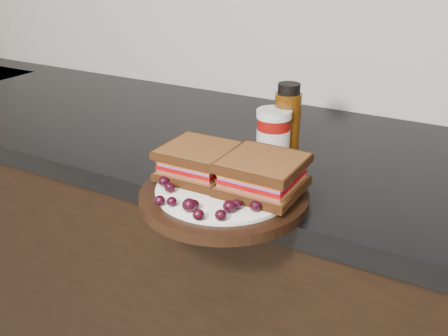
# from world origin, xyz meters

# --- Properties ---
(base_cabinets) EXTENTS (3.96, 0.58, 0.86)m
(base_cabinets) POSITION_xyz_m (0.00, 1.70, 0.43)
(base_cabinets) COLOR black
(base_cabinets) RESTS_ON ground_plane
(countertop) EXTENTS (3.98, 0.60, 0.04)m
(countertop) POSITION_xyz_m (0.00, 1.70, 0.88)
(countertop) COLOR black
(countertop) RESTS_ON base_cabinets
(plate) EXTENTS (0.28, 0.28, 0.02)m
(plate) POSITION_xyz_m (0.20, 1.42, 0.91)
(plate) COLOR black
(plate) RESTS_ON countertop
(sandwich_left) EXTENTS (0.12, 0.12, 0.05)m
(sandwich_left) POSITION_xyz_m (0.14, 1.44, 0.95)
(sandwich_left) COLOR brown
(sandwich_left) RESTS_ON plate
(sandwich_right) EXTENTS (0.12, 0.12, 0.06)m
(sandwich_right) POSITION_xyz_m (0.26, 1.44, 0.95)
(sandwich_right) COLOR brown
(sandwich_right) RESTS_ON plate
(grape_0) EXTENTS (0.02, 0.02, 0.02)m
(grape_0) POSITION_xyz_m (0.11, 1.38, 0.93)
(grape_0) COLOR black
(grape_0) RESTS_ON plate
(grape_1) EXTENTS (0.02, 0.02, 0.02)m
(grape_1) POSITION_xyz_m (0.14, 1.36, 0.93)
(grape_1) COLOR black
(grape_1) RESTS_ON plate
(grape_2) EXTENTS (0.02, 0.02, 0.02)m
(grape_2) POSITION_xyz_m (0.15, 1.32, 0.93)
(grape_2) COLOR black
(grape_2) RESTS_ON plate
(grape_3) EXTENTS (0.02, 0.02, 0.01)m
(grape_3) POSITION_xyz_m (0.17, 1.33, 0.93)
(grape_3) COLOR black
(grape_3) RESTS_ON plate
(grape_4) EXTENTS (0.02, 0.02, 0.02)m
(grape_4) POSITION_xyz_m (0.20, 1.33, 0.93)
(grape_4) COLOR black
(grape_4) RESTS_ON plate
(grape_5) EXTENTS (0.02, 0.02, 0.02)m
(grape_5) POSITION_xyz_m (0.20, 1.34, 0.93)
(grape_5) COLOR black
(grape_5) RESTS_ON plate
(grape_6) EXTENTS (0.02, 0.02, 0.02)m
(grape_6) POSITION_xyz_m (0.22, 1.31, 0.93)
(grape_6) COLOR black
(grape_6) RESTS_ON plate
(grape_7) EXTENTS (0.02, 0.02, 0.02)m
(grape_7) POSITION_xyz_m (0.25, 1.33, 0.93)
(grape_7) COLOR black
(grape_7) RESTS_ON plate
(grape_8) EXTENTS (0.02, 0.02, 0.02)m
(grape_8) POSITION_xyz_m (0.25, 1.35, 0.93)
(grape_8) COLOR black
(grape_8) RESTS_ON plate
(grape_9) EXTENTS (0.02, 0.02, 0.02)m
(grape_9) POSITION_xyz_m (0.26, 1.37, 0.93)
(grape_9) COLOR black
(grape_9) RESTS_ON plate
(grape_10) EXTENTS (0.02, 0.02, 0.02)m
(grape_10) POSITION_xyz_m (0.28, 1.38, 0.93)
(grape_10) COLOR black
(grape_10) RESTS_ON plate
(grape_11) EXTENTS (0.02, 0.02, 0.01)m
(grape_11) POSITION_xyz_m (0.29, 1.41, 0.93)
(grape_11) COLOR black
(grape_11) RESTS_ON plate
(grape_12) EXTENTS (0.02, 0.02, 0.01)m
(grape_12) POSITION_xyz_m (0.30, 1.42, 0.93)
(grape_12) COLOR black
(grape_12) RESTS_ON plate
(grape_13) EXTENTS (0.02, 0.02, 0.02)m
(grape_13) POSITION_xyz_m (0.29, 1.46, 0.93)
(grape_13) COLOR black
(grape_13) RESTS_ON plate
(grape_14) EXTENTS (0.01, 0.01, 0.01)m
(grape_14) POSITION_xyz_m (0.27, 1.46, 0.93)
(grape_14) COLOR black
(grape_14) RESTS_ON plate
(grape_15) EXTENTS (0.02, 0.02, 0.02)m
(grape_15) POSITION_xyz_m (0.18, 1.47, 0.93)
(grape_15) COLOR black
(grape_15) RESTS_ON plate
(grape_16) EXTENTS (0.02, 0.02, 0.02)m
(grape_16) POSITION_xyz_m (0.13, 1.46, 0.93)
(grape_16) COLOR black
(grape_16) RESTS_ON plate
(grape_17) EXTENTS (0.02, 0.02, 0.02)m
(grape_17) POSITION_xyz_m (0.13, 1.44, 0.93)
(grape_17) COLOR black
(grape_17) RESTS_ON plate
(grape_18) EXTENTS (0.02, 0.02, 0.02)m
(grape_18) POSITION_xyz_m (0.12, 1.41, 0.93)
(grape_18) COLOR black
(grape_18) RESTS_ON plate
(grape_19) EXTENTS (0.02, 0.02, 0.02)m
(grape_19) POSITION_xyz_m (0.12, 1.41, 0.93)
(grape_19) COLOR black
(grape_19) RESTS_ON plate
(grape_20) EXTENTS (0.02, 0.02, 0.02)m
(grape_20) POSITION_xyz_m (0.17, 1.44, 0.93)
(grape_20) COLOR black
(grape_20) RESTS_ON plate
(grape_21) EXTENTS (0.02, 0.02, 0.01)m
(grape_21) POSITION_xyz_m (0.16, 1.43, 0.93)
(grape_21) COLOR black
(grape_21) RESTS_ON plate
(grape_22) EXTENTS (0.02, 0.02, 0.02)m
(grape_22) POSITION_xyz_m (0.14, 1.41, 0.93)
(grape_22) COLOR black
(grape_22) RESTS_ON plate
(condiment_jar) EXTENTS (0.07, 0.07, 0.10)m
(condiment_jar) POSITION_xyz_m (0.20, 1.63, 0.95)
(condiment_jar) COLOR maroon
(condiment_jar) RESTS_ON countertop
(oil_bottle) EXTENTS (0.05, 0.05, 0.15)m
(oil_bottle) POSITION_xyz_m (0.21, 1.66, 0.97)
(oil_bottle) COLOR #472507
(oil_bottle) RESTS_ON countertop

